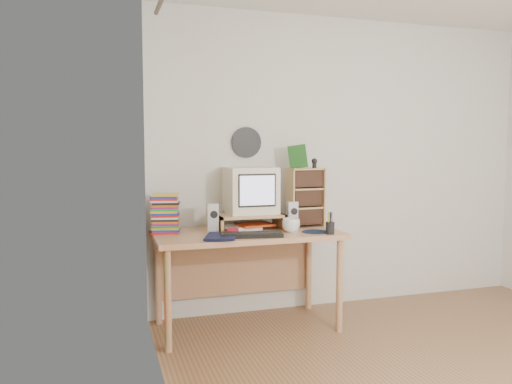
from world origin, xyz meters
TOP-DOWN VIEW (x-y plane):
  - back_wall at (0.00, 1.75)m, footprint 3.50×0.00m
  - left_wall at (-1.75, 0.00)m, footprint 0.00×3.50m
  - curtain at (-1.71, 0.48)m, footprint 0.00×2.20m
  - wall_disc at (-0.93, 1.73)m, footprint 0.25×0.02m
  - desk at (-1.03, 1.44)m, footprint 1.40×0.70m
  - monitor_riser at (-0.98, 1.48)m, footprint 0.52×0.30m
  - crt_monitor at (-0.94, 1.53)m, footprint 0.38×0.38m
  - speaker_left at (-1.29, 1.41)m, footprint 0.09×0.09m
  - speaker_right at (-0.63, 1.45)m, footprint 0.09×0.09m
  - keyboard at (-1.06, 1.15)m, footprint 0.46×0.22m
  - dvd_stack at (-1.62, 1.50)m, footprint 0.22×0.18m
  - cd_rack at (-0.50, 1.50)m, footprint 0.30×0.18m
  - mug at (-0.72, 1.25)m, footprint 0.16×0.16m
  - diary at (-1.38, 1.19)m, footprint 0.31×0.27m
  - mousepad at (-0.54, 1.20)m, footprint 0.21×0.21m
  - pen_cup at (-0.48, 1.09)m, footprint 0.07×0.07m
  - papers at (-1.01, 1.50)m, footprint 0.34×0.27m
  - red_box at (-1.17, 1.29)m, footprint 0.09×0.06m
  - game_box at (-0.56, 1.51)m, footprint 0.15×0.08m
  - webcam at (-0.44, 1.46)m, footprint 0.05×0.05m

SIDE VIEW (x-z plane):
  - desk at x=-1.03m, z-range 0.24..0.99m
  - mousepad at x=-0.54m, z-range 0.75..0.75m
  - keyboard at x=-1.06m, z-range 0.75..0.78m
  - papers at x=-1.01m, z-range 0.75..0.79m
  - red_box at x=-1.17m, z-range 0.75..0.79m
  - diary at x=-1.38m, z-range 0.75..0.80m
  - mug at x=-0.72m, z-range 0.75..0.86m
  - pen_cup at x=-0.48m, z-range 0.75..0.88m
  - monitor_riser at x=-0.98m, z-range 0.78..0.90m
  - speaker_right at x=-0.63m, z-range 0.75..0.96m
  - speaker_left at x=-1.29m, z-range 0.75..0.97m
  - dvd_stack at x=-1.62m, z-range 0.75..1.03m
  - cd_rack at x=-0.50m, z-range 0.75..1.22m
  - crt_monitor at x=-0.94m, z-range 0.87..1.23m
  - curtain at x=-1.71m, z-range 0.05..2.25m
  - back_wall at x=0.00m, z-range -0.50..3.00m
  - left_wall at x=-1.75m, z-range -0.50..3.00m
  - webcam at x=-0.44m, z-range 1.22..1.30m
  - game_box at x=-0.56m, z-range 1.22..1.41m
  - wall_disc at x=-0.93m, z-range 1.30..1.55m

